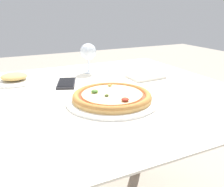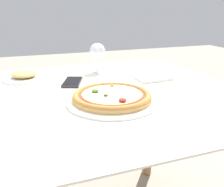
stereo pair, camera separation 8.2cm
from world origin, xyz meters
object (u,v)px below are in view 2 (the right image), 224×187
at_px(pizza_plate, 112,97).
at_px(wine_glass_far_right, 97,52).
at_px(cell_phone, 73,82).
at_px(dining_table, 55,118).
at_px(side_plate, 24,76).

height_order(pizza_plate, wine_glass_far_right, wine_glass_far_right).
relative_size(pizza_plate, cell_phone, 1.92).
relative_size(dining_table, cell_phone, 8.82).
relative_size(pizza_plate, side_plate, 1.65).
distance_m(dining_table, wine_glass_far_right, 0.43).
bearing_deg(side_plate, cell_phone, -34.28).
bearing_deg(wine_glass_far_right, cell_phone, -135.86).
height_order(wine_glass_far_right, cell_phone, wine_glass_far_right).
height_order(wine_glass_far_right, side_plate, wine_glass_far_right).
height_order(pizza_plate, side_plate, pizza_plate).
bearing_deg(side_plate, wine_glass_far_right, 3.57).
height_order(dining_table, pizza_plate, pizza_plate).
xyz_separation_m(dining_table, wine_glass_far_right, (0.25, 0.30, 0.18)).
distance_m(pizza_plate, cell_phone, 0.28).
bearing_deg(dining_table, cell_phone, 55.74).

